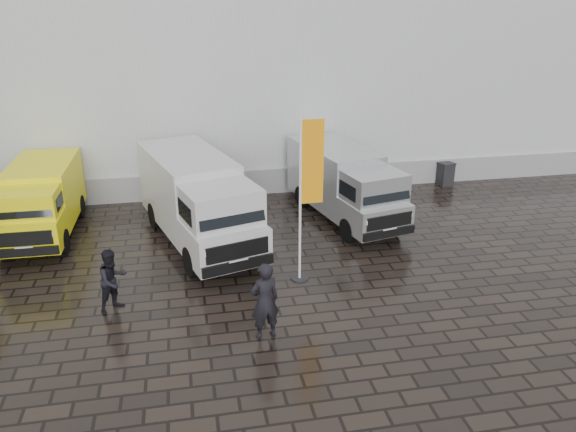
# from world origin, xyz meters

# --- Properties ---
(ground) EXTENTS (120.00, 120.00, 0.00)m
(ground) POSITION_xyz_m (0.00, 0.00, 0.00)
(ground) COLOR black
(ground) RESTS_ON ground
(exhibition_hall) EXTENTS (44.00, 16.00, 12.00)m
(exhibition_hall) POSITION_xyz_m (2.00, 16.00, 6.00)
(exhibition_hall) COLOR silver
(exhibition_hall) RESTS_ON ground
(hall_plinth) EXTENTS (44.00, 0.15, 1.00)m
(hall_plinth) POSITION_xyz_m (2.00, 7.95, 0.50)
(hall_plinth) COLOR gray
(hall_plinth) RESTS_ON ground
(van_yellow) EXTENTS (2.03, 5.12, 2.35)m
(van_yellow) POSITION_xyz_m (-7.83, 5.14, 1.17)
(van_yellow) COLOR #FFF40D
(van_yellow) RESTS_ON ground
(van_white) EXTENTS (3.89, 6.83, 2.81)m
(van_white) POSITION_xyz_m (-2.74, 3.52, 1.40)
(van_white) COLOR silver
(van_white) RESTS_ON ground
(van_silver) EXTENTS (3.15, 6.05, 2.50)m
(van_silver) POSITION_xyz_m (2.48, 4.70, 1.25)
(van_silver) COLOR #BABDBF
(van_silver) RESTS_ON ground
(flagpole) EXTENTS (0.88, 0.50, 4.82)m
(flagpole) POSITION_xyz_m (0.13, 0.48, 2.68)
(flagpole) COLOR black
(flagpole) RESTS_ON ground
(wheelie_bin) EXTENTS (0.67, 0.67, 0.96)m
(wheelie_bin) POSITION_xyz_m (7.82, 7.59, 0.48)
(wheelie_bin) COLOR black
(wheelie_bin) RESTS_ON ground
(person_front) EXTENTS (0.80, 0.62, 1.95)m
(person_front) POSITION_xyz_m (-1.47, -2.21, 0.98)
(person_front) COLOR black
(person_front) RESTS_ON ground
(person_tent) EXTENTS (1.04, 1.03, 1.69)m
(person_tent) POSITION_xyz_m (-5.09, -0.22, 0.85)
(person_tent) COLOR black
(person_tent) RESTS_ON ground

